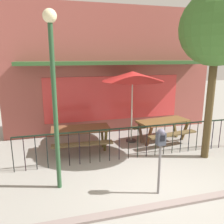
{
  "coord_description": "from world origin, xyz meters",
  "views": [
    {
      "loc": [
        -2.44,
        -4.18,
        2.97
      ],
      "look_at": [
        -0.68,
        2.26,
        1.35
      ],
      "focal_mm": 37.5,
      "sensor_mm": 36.0,
      "label": 1
    }
  ],
  "objects_px": {
    "patio_umbrella": "(132,77)",
    "street_tree": "(217,29)",
    "picnic_table_right": "(163,125)",
    "parking_meter_near": "(161,144)",
    "street_lamp": "(53,77)",
    "picnic_table_left": "(81,133)"
  },
  "relations": [
    {
      "from": "picnic_table_right",
      "to": "street_lamp",
      "type": "distance_m",
      "value": 4.63
    },
    {
      "from": "picnic_table_right",
      "to": "parking_meter_near",
      "type": "xyz_separation_m",
      "value": [
        -1.58,
        -2.9,
        0.55
      ]
    },
    {
      "from": "picnic_table_left",
      "to": "picnic_table_right",
      "type": "distance_m",
      "value": 2.89
    },
    {
      "from": "picnic_table_right",
      "to": "picnic_table_left",
      "type": "bearing_deg",
      "value": -178.16
    },
    {
      "from": "picnic_table_left",
      "to": "patio_umbrella",
      "type": "height_order",
      "value": "patio_umbrella"
    },
    {
      "from": "picnic_table_right",
      "to": "parking_meter_near",
      "type": "height_order",
      "value": "parking_meter_near"
    },
    {
      "from": "picnic_table_right",
      "to": "patio_umbrella",
      "type": "bearing_deg",
      "value": 164.59
    },
    {
      "from": "patio_umbrella",
      "to": "street_tree",
      "type": "relative_size",
      "value": 0.53
    },
    {
      "from": "street_tree",
      "to": "street_lamp",
      "type": "height_order",
      "value": "street_tree"
    },
    {
      "from": "parking_meter_near",
      "to": "street_tree",
      "type": "distance_m",
      "value": 3.59
    },
    {
      "from": "street_lamp",
      "to": "street_tree",
      "type": "bearing_deg",
      "value": 7.26
    },
    {
      "from": "street_lamp",
      "to": "parking_meter_near",
      "type": "bearing_deg",
      "value": -21.68
    },
    {
      "from": "picnic_table_right",
      "to": "patio_umbrella",
      "type": "distance_m",
      "value": 2.0
    },
    {
      "from": "picnic_table_left",
      "to": "patio_umbrella",
      "type": "xyz_separation_m",
      "value": [
        1.83,
        0.38,
        1.67
      ]
    },
    {
      "from": "picnic_table_left",
      "to": "street_tree",
      "type": "xyz_separation_m",
      "value": [
        3.51,
        -1.43,
        3.03
      ]
    },
    {
      "from": "patio_umbrella",
      "to": "parking_meter_near",
      "type": "height_order",
      "value": "patio_umbrella"
    },
    {
      "from": "parking_meter_near",
      "to": "street_tree",
      "type": "xyz_separation_m",
      "value": [
        2.2,
        1.38,
        2.48
      ]
    },
    {
      "from": "picnic_table_left",
      "to": "street_lamp",
      "type": "bearing_deg",
      "value": -111.5
    },
    {
      "from": "parking_meter_near",
      "to": "street_tree",
      "type": "bearing_deg",
      "value": 32.04
    },
    {
      "from": "picnic_table_left",
      "to": "patio_umbrella",
      "type": "bearing_deg",
      "value": 11.85
    },
    {
      "from": "parking_meter_near",
      "to": "street_lamp",
      "type": "height_order",
      "value": "street_lamp"
    },
    {
      "from": "picnic_table_left",
      "to": "street_tree",
      "type": "distance_m",
      "value": 4.85
    }
  ]
}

